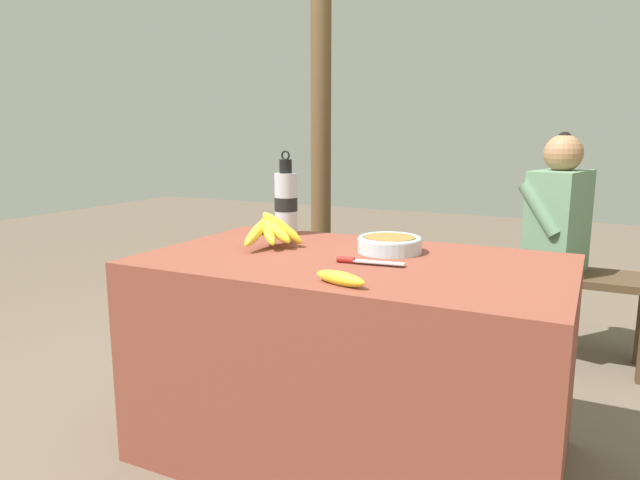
{
  "coord_description": "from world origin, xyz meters",
  "views": [
    {
      "loc": [
        0.7,
        -1.66,
        1.08
      ],
      "look_at": [
        -0.14,
        0.05,
        0.72
      ],
      "focal_mm": 32.0,
      "sensor_mm": 36.0,
      "label": 1
    }
  ],
  "objects_px": {
    "wooden_bench": "(483,277)",
    "banana_bunch_green": "(402,245)",
    "loose_banana_front": "(340,278)",
    "knife": "(360,261)",
    "support_post_near": "(321,92)",
    "serving_bowl": "(390,243)",
    "banana_bunch_ripe": "(273,229)",
    "seated_vendor": "(547,231)",
    "water_bottle": "(286,202)"
  },
  "relations": [
    {
      "from": "banana_bunch_ripe",
      "to": "seated_vendor",
      "type": "height_order",
      "value": "seated_vendor"
    },
    {
      "from": "knife",
      "to": "banana_bunch_green",
      "type": "relative_size",
      "value": 0.83
    },
    {
      "from": "loose_banana_front",
      "to": "seated_vendor",
      "type": "distance_m",
      "value": 1.54
    },
    {
      "from": "loose_banana_front",
      "to": "seated_vendor",
      "type": "xyz_separation_m",
      "value": [
        0.39,
        1.49,
        -0.07
      ]
    },
    {
      "from": "serving_bowl",
      "to": "water_bottle",
      "type": "distance_m",
      "value": 0.52
    },
    {
      "from": "wooden_bench",
      "to": "banana_bunch_green",
      "type": "height_order",
      "value": "banana_bunch_green"
    },
    {
      "from": "serving_bowl",
      "to": "wooden_bench",
      "type": "xyz_separation_m",
      "value": [
        0.14,
        1.04,
        -0.34
      ]
    },
    {
      "from": "serving_bowl",
      "to": "knife",
      "type": "distance_m",
      "value": 0.21
    },
    {
      "from": "water_bottle",
      "to": "wooden_bench",
      "type": "relative_size",
      "value": 0.2
    },
    {
      "from": "banana_bunch_ripe",
      "to": "seated_vendor",
      "type": "bearing_deg",
      "value": 53.91
    },
    {
      "from": "loose_banana_front",
      "to": "knife",
      "type": "bearing_deg",
      "value": 100.25
    },
    {
      "from": "wooden_bench",
      "to": "banana_bunch_green",
      "type": "bearing_deg",
      "value": -179.78
    },
    {
      "from": "water_bottle",
      "to": "wooden_bench",
      "type": "xyz_separation_m",
      "value": [
        0.62,
        0.9,
        -0.44
      ]
    },
    {
      "from": "knife",
      "to": "wooden_bench",
      "type": "distance_m",
      "value": 1.3
    },
    {
      "from": "banana_bunch_ripe",
      "to": "knife",
      "type": "distance_m",
      "value": 0.4
    },
    {
      "from": "water_bottle",
      "to": "seated_vendor",
      "type": "relative_size",
      "value": 0.31
    },
    {
      "from": "water_bottle",
      "to": "support_post_near",
      "type": "xyz_separation_m",
      "value": [
        -0.41,
        1.14,
        0.5
      ]
    },
    {
      "from": "banana_bunch_ripe",
      "to": "seated_vendor",
      "type": "relative_size",
      "value": 0.27
    },
    {
      "from": "serving_bowl",
      "to": "loose_banana_front",
      "type": "bearing_deg",
      "value": -86.99
    },
    {
      "from": "banana_bunch_ripe",
      "to": "support_post_near",
      "type": "relative_size",
      "value": 0.11
    },
    {
      "from": "knife",
      "to": "seated_vendor",
      "type": "height_order",
      "value": "seated_vendor"
    },
    {
      "from": "seated_vendor",
      "to": "knife",
      "type": "bearing_deg",
      "value": 85.61
    },
    {
      "from": "serving_bowl",
      "to": "loose_banana_front",
      "type": "height_order",
      "value": "serving_bowl"
    },
    {
      "from": "seated_vendor",
      "to": "banana_bunch_green",
      "type": "relative_size",
      "value": 4.24
    },
    {
      "from": "serving_bowl",
      "to": "knife",
      "type": "bearing_deg",
      "value": -95.86
    },
    {
      "from": "support_post_near",
      "to": "wooden_bench",
      "type": "bearing_deg",
      "value": -13.42
    },
    {
      "from": "banana_bunch_ripe",
      "to": "water_bottle",
      "type": "bearing_deg",
      "value": 109.29
    },
    {
      "from": "support_post_near",
      "to": "banana_bunch_green",
      "type": "bearing_deg",
      "value": -22.46
    },
    {
      "from": "water_bottle",
      "to": "wooden_bench",
      "type": "bearing_deg",
      "value": 55.3
    },
    {
      "from": "banana_bunch_ripe",
      "to": "water_bottle",
      "type": "xyz_separation_m",
      "value": [
        -0.08,
        0.24,
        0.07
      ]
    },
    {
      "from": "water_bottle",
      "to": "knife",
      "type": "bearing_deg",
      "value": -37.47
    },
    {
      "from": "wooden_bench",
      "to": "knife",
      "type": "bearing_deg",
      "value": -97.19
    },
    {
      "from": "water_bottle",
      "to": "knife",
      "type": "relative_size",
      "value": 1.55
    },
    {
      "from": "banana_bunch_green",
      "to": "knife",
      "type": "bearing_deg",
      "value": -77.71
    },
    {
      "from": "loose_banana_front",
      "to": "wooden_bench",
      "type": "distance_m",
      "value": 1.55
    },
    {
      "from": "banana_bunch_ripe",
      "to": "wooden_bench",
      "type": "distance_m",
      "value": 1.32
    },
    {
      "from": "wooden_bench",
      "to": "support_post_near",
      "type": "distance_m",
      "value": 1.42
    },
    {
      "from": "banana_bunch_ripe",
      "to": "banana_bunch_green",
      "type": "bearing_deg",
      "value": 84.67
    },
    {
      "from": "banana_bunch_green",
      "to": "support_post_near",
      "type": "height_order",
      "value": "support_post_near"
    },
    {
      "from": "loose_banana_front",
      "to": "wooden_bench",
      "type": "relative_size",
      "value": 0.1
    },
    {
      "from": "serving_bowl",
      "to": "wooden_bench",
      "type": "relative_size",
      "value": 0.13
    },
    {
      "from": "water_bottle",
      "to": "knife",
      "type": "height_order",
      "value": "water_bottle"
    },
    {
      "from": "banana_bunch_ripe",
      "to": "loose_banana_front",
      "type": "bearing_deg",
      "value": -40.84
    },
    {
      "from": "seated_vendor",
      "to": "loose_banana_front",
      "type": "bearing_deg",
      "value": 90.39
    },
    {
      "from": "banana_bunch_ripe",
      "to": "wooden_bench",
      "type": "relative_size",
      "value": 0.18
    },
    {
      "from": "serving_bowl",
      "to": "banana_bunch_green",
      "type": "relative_size",
      "value": 0.85
    },
    {
      "from": "banana_bunch_ripe",
      "to": "banana_bunch_green",
      "type": "xyz_separation_m",
      "value": [
        0.11,
        1.14,
        -0.25
      ]
    },
    {
      "from": "knife",
      "to": "support_post_near",
      "type": "height_order",
      "value": "support_post_near"
    },
    {
      "from": "water_bottle",
      "to": "loose_banana_front",
      "type": "relative_size",
      "value": 1.98
    },
    {
      "from": "support_post_near",
      "to": "banana_bunch_ripe",
      "type": "bearing_deg",
      "value": -70.48
    }
  ]
}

